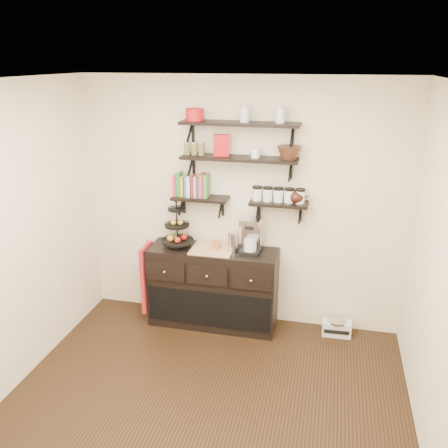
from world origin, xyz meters
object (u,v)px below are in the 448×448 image
(sideboard, at_px, (213,287))
(radio, at_px, (337,327))
(fruit_stand, at_px, (178,231))
(coffee_maker, at_px, (251,236))

(sideboard, relative_size, radio, 4.52)
(sideboard, distance_m, radio, 1.41)
(fruit_stand, bearing_deg, radio, 1.87)
(fruit_stand, bearing_deg, sideboard, -0.52)
(coffee_maker, bearing_deg, radio, 8.55)
(fruit_stand, distance_m, coffee_maker, 0.80)
(coffee_maker, bearing_deg, sideboard, -169.91)
(sideboard, bearing_deg, radio, 2.56)
(coffee_maker, relative_size, radio, 1.24)
(sideboard, height_order, fruit_stand, fruit_stand)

